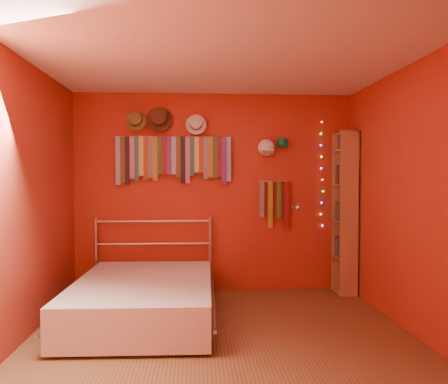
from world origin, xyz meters
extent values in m
plane|color=brown|center=(0.00, 0.00, 0.00)|extent=(3.50, 3.50, 0.00)
cube|color=maroon|center=(0.00, 1.75, 1.25)|extent=(3.50, 0.02, 2.50)
cube|color=maroon|center=(1.75, 0.00, 1.25)|extent=(0.02, 3.50, 2.50)
cube|color=maroon|center=(-1.75, 0.00, 1.25)|extent=(0.02, 3.50, 2.50)
cube|color=white|center=(0.00, 0.00, 2.50)|extent=(3.50, 3.50, 0.02)
cylinder|color=silver|center=(-0.51, 1.70, 1.95)|extent=(1.45, 0.01, 0.01)
cube|color=#6891B9|center=(-1.20, 1.69, 1.65)|extent=(0.06, 0.01, 0.60)
cube|color=#4B3119|center=(-1.14, 1.68, 1.66)|extent=(0.06, 0.01, 0.57)
cube|color=black|center=(-1.08, 1.68, 1.65)|extent=(0.06, 0.01, 0.60)
cube|color=#C26182|center=(-1.02, 1.69, 1.69)|extent=(0.06, 0.01, 0.52)
cube|color=#195856|center=(-0.97, 1.68, 1.68)|extent=(0.06, 0.01, 0.54)
cube|color=#B49E48|center=(-0.91, 1.68, 1.71)|extent=(0.06, 0.01, 0.49)
cube|color=maroon|center=(-0.85, 1.69, 1.68)|extent=(0.06, 0.01, 0.54)
cube|color=navy|center=(-0.80, 1.68, 1.70)|extent=(0.06, 0.01, 0.51)
cube|color=olive|center=(-0.74, 1.68, 1.68)|extent=(0.06, 0.01, 0.55)
cube|color=#21451B|center=(-0.68, 1.69, 1.72)|extent=(0.06, 0.01, 0.47)
cube|color=#5E0E15|center=(-0.62, 1.68, 1.72)|extent=(0.06, 0.01, 0.46)
cube|color=#36175D|center=(-0.57, 1.68, 1.72)|extent=(0.06, 0.01, 0.47)
cube|color=#7A94DA|center=(-0.51, 1.69, 1.72)|extent=(0.06, 0.01, 0.46)
cube|color=#4B3419|center=(-0.45, 1.68, 1.70)|extent=(0.06, 0.01, 0.50)
cube|color=black|center=(-0.40, 1.68, 1.66)|extent=(0.06, 0.01, 0.58)
cube|color=#A15072|center=(-0.34, 1.69, 1.66)|extent=(0.06, 0.01, 0.58)
cube|color=#195458|center=(-0.28, 1.68, 1.71)|extent=(0.06, 0.01, 0.48)
cube|color=#B39647|center=(-0.23, 1.68, 1.73)|extent=(0.06, 0.01, 0.44)
cube|color=maroon|center=(-0.17, 1.69, 1.73)|extent=(0.06, 0.01, 0.45)
cube|color=navy|center=(-0.11, 1.68, 1.69)|extent=(0.06, 0.01, 0.53)
cube|color=#965E1B|center=(-0.05, 1.68, 1.70)|extent=(0.06, 0.01, 0.50)
cube|color=#2E4E1F|center=(0.00, 1.69, 1.69)|extent=(0.06, 0.01, 0.52)
cube|color=maroon|center=(0.06, 1.68, 1.70)|extent=(0.06, 0.01, 0.49)
cube|color=#471966|center=(0.12, 1.68, 1.65)|extent=(0.06, 0.01, 0.60)
cube|color=#6A82BC|center=(0.17, 1.69, 1.67)|extent=(0.06, 0.01, 0.55)
cylinder|color=silver|center=(0.76, 1.70, 1.40)|extent=(0.40, 0.01, 0.01)
cube|color=navy|center=(0.60, 1.69, 1.17)|extent=(0.06, 0.01, 0.46)
cube|color=olive|center=(0.70, 1.68, 1.11)|extent=(0.06, 0.01, 0.59)
cube|color=#2C4B1E|center=(0.81, 1.68, 1.16)|extent=(0.06, 0.01, 0.48)
cube|color=#5D0D10|center=(0.92, 1.69, 1.10)|extent=(0.06, 0.01, 0.60)
cylinder|color=olive|center=(-0.97, 1.69, 2.14)|extent=(0.25, 0.06, 0.25)
cylinder|color=olive|center=(-0.97, 1.65, 2.15)|extent=(0.15, 0.13, 0.17)
cylinder|color=#332314|center=(-0.97, 1.67, 2.15)|extent=(0.15, 0.05, 0.15)
cylinder|color=#482819|center=(-0.69, 1.69, 2.16)|extent=(0.32, 0.08, 0.32)
cylinder|color=#482819|center=(-0.69, 1.63, 2.18)|extent=(0.19, 0.16, 0.21)
cylinder|color=black|center=(-0.69, 1.66, 2.17)|extent=(0.19, 0.06, 0.20)
cylinder|color=silver|center=(-0.23, 1.69, 2.10)|extent=(0.26, 0.06, 0.25)
cylinder|color=silver|center=(-0.23, 1.65, 2.11)|extent=(0.15, 0.13, 0.17)
cylinder|color=black|center=(-0.23, 1.67, 2.11)|extent=(0.16, 0.05, 0.16)
ellipsoid|color=white|center=(0.65, 1.70, 1.82)|extent=(0.20, 0.15, 0.20)
cube|color=white|center=(0.65, 1.58, 1.76)|extent=(0.14, 0.10, 0.06)
ellipsoid|color=#1B794D|center=(0.86, 1.70, 1.89)|extent=(0.16, 0.12, 0.16)
cube|color=#1B794D|center=(0.86, 1.60, 1.84)|extent=(0.11, 0.08, 0.05)
sphere|color=#FF3333|center=(1.36, 1.71, 2.15)|extent=(0.02, 0.02, 0.02)
sphere|color=#33FF4C|center=(1.35, 1.71, 2.00)|extent=(0.02, 0.02, 0.02)
sphere|color=#4C66FF|center=(1.35, 1.71, 1.86)|extent=(0.02, 0.02, 0.02)
sphere|color=yellow|center=(1.36, 1.71, 1.71)|extent=(0.02, 0.02, 0.02)
sphere|color=#FF4CCC|center=(1.36, 1.71, 1.56)|extent=(0.02, 0.02, 0.02)
sphere|color=#FF3333|center=(1.38, 1.71, 1.42)|extent=(0.02, 0.02, 0.02)
sphere|color=#33FF4C|center=(1.39, 1.71, 1.27)|extent=(0.02, 0.02, 0.02)
sphere|color=#4C66FF|center=(1.37, 1.71, 1.12)|extent=(0.02, 0.02, 0.02)
sphere|color=yellow|center=(1.36, 1.71, 0.98)|extent=(0.02, 0.02, 0.02)
sphere|color=#FF4CCC|center=(1.38, 1.71, 0.83)|extent=(0.02, 0.02, 0.02)
cylinder|color=silver|center=(1.01, 1.73, 1.05)|extent=(0.04, 0.03, 0.04)
cylinder|color=silver|center=(1.01, 1.61, 1.09)|extent=(0.01, 0.26, 0.08)
sphere|color=white|center=(1.01, 1.47, 1.08)|extent=(0.07, 0.07, 0.07)
cube|color=#A77C4B|center=(1.62, 1.37, 1.00)|extent=(0.24, 0.02, 2.00)
cube|color=#A77C4B|center=(1.62, 1.69, 1.00)|extent=(0.24, 0.02, 2.00)
cube|color=#A77C4B|center=(1.74, 1.53, 1.00)|extent=(0.02, 0.34, 2.00)
cube|color=#A77C4B|center=(1.62, 1.53, 0.02)|extent=(0.24, 0.32, 0.02)
cube|color=#A77C4B|center=(1.62, 1.53, 0.45)|extent=(0.24, 0.32, 0.02)
cube|color=#A77C4B|center=(1.62, 1.53, 0.90)|extent=(0.24, 0.32, 0.02)
cube|color=#A77C4B|center=(1.62, 1.53, 1.35)|extent=(0.24, 0.32, 0.02)
cube|color=#A77C4B|center=(1.62, 1.53, 1.78)|extent=(0.24, 0.32, 0.02)
cube|color=#A77C4B|center=(1.62, 1.53, 1.98)|extent=(0.24, 0.32, 0.02)
cylinder|color=silver|center=(-1.47, 1.65, 0.48)|extent=(0.04, 0.04, 0.96)
cylinder|color=silver|center=(-0.06, 1.65, 0.48)|extent=(0.04, 0.04, 0.96)
cylinder|color=silver|center=(-0.76, 1.65, 0.35)|extent=(1.41, 0.02, 0.02)
cylinder|color=silver|center=(-0.76, 1.65, 0.62)|extent=(1.41, 0.02, 0.02)
cylinder|color=silver|center=(-0.76, 1.65, 0.90)|extent=(1.41, 0.02, 0.02)
cube|color=beige|center=(-0.76, 0.64, 0.22)|extent=(1.40, 1.94, 0.38)
cylinder|color=silver|center=(-1.47, 0.64, 0.20)|extent=(0.08, 1.91, 0.03)
cylinder|color=silver|center=(-0.06, 0.64, 0.20)|extent=(0.08, 1.91, 0.03)
camera|label=1|loc=(-0.23, -3.77, 1.45)|focal=35.00mm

